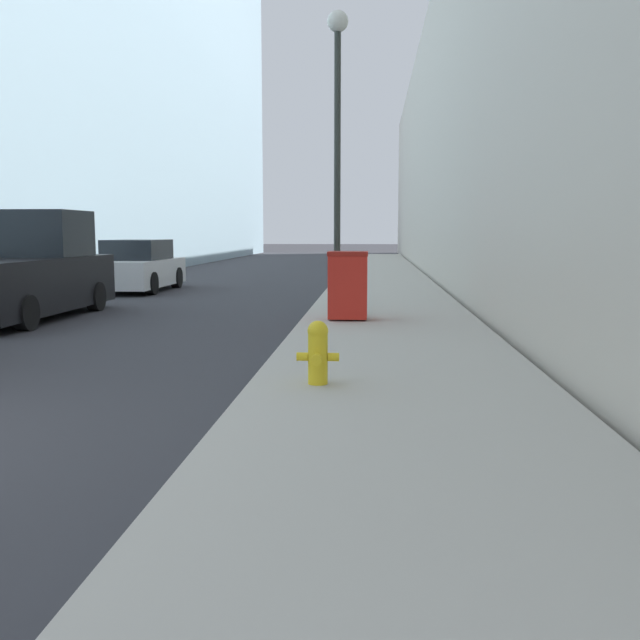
{
  "coord_description": "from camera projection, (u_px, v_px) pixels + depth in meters",
  "views": [
    {
      "loc": [
        4.89,
        -5.04,
        1.74
      ],
      "look_at": [
        3.25,
        16.9,
        -0.98
      ],
      "focal_mm": 40.0,
      "sensor_mm": 36.0,
      "label": 1
    }
  ],
  "objects": [
    {
      "name": "trash_bin",
      "position": [
        348.0,
        285.0,
        13.07
      ],
      "size": [
        0.73,
        0.71,
        1.25
      ],
      "color": "red",
      "rests_on": "sidewalk_right"
    },
    {
      "name": "building_right_stone",
      "position": [
        568.0,
        147.0,
        29.69
      ],
      "size": [
        12.0,
        60.0,
        10.56
      ],
      "color": "beige",
      "rests_on": "ground"
    },
    {
      "name": "parked_sedan_near",
      "position": [
        138.0,
        267.0,
        21.14
      ],
      "size": [
        1.82,
        4.28,
        1.52
      ],
      "color": "silver",
      "rests_on": "ground"
    },
    {
      "name": "building_left_glass",
      "position": [
        18.0,
        26.0,
        30.77
      ],
      "size": [
        12.0,
        60.0,
        21.15
      ],
      "color": "#99B7C6",
      "rests_on": "ground"
    },
    {
      "name": "lamppost",
      "position": [
        337.0,
        124.0,
        14.84
      ],
      "size": [
        0.44,
        0.44,
        6.11
      ],
      "color": "#2D332D",
      "rests_on": "sidewalk_right"
    },
    {
      "name": "fire_hydrant",
      "position": [
        318.0,
        351.0,
        7.51
      ],
      "size": [
        0.45,
        0.33,
        0.68
      ],
      "color": "yellow",
      "rests_on": "sidewalk_right"
    },
    {
      "name": "pickup_truck",
      "position": [
        20.0,
        274.0,
        14.38
      ],
      "size": [
        2.19,
        5.21,
        2.19
      ],
      "color": "black",
      "rests_on": "ground"
    },
    {
      "name": "sidewalk_right",
      "position": [
        383.0,
        284.0,
        22.98
      ],
      "size": [
        3.28,
        60.0,
        0.14
      ],
      "color": "#ADA89E",
      "rests_on": "ground"
    }
  ]
}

